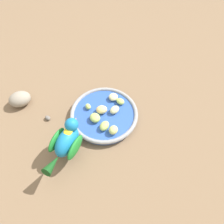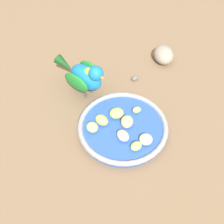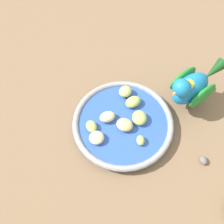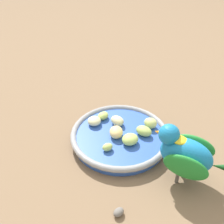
# 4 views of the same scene
# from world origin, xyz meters

# --- Properties ---
(ground_plane) EXTENTS (4.00, 4.00, 0.00)m
(ground_plane) POSITION_xyz_m (0.00, 0.00, 0.00)
(ground_plane) COLOR #7A6047
(feeding_bowl) EXTENTS (0.24, 0.24, 0.03)m
(feeding_bowl) POSITION_xyz_m (0.02, 0.01, 0.02)
(feeding_bowl) COLOR #2D56B7
(feeding_bowl) RESTS_ON ground_plane
(apple_piece_0) EXTENTS (0.04, 0.04, 0.02)m
(apple_piece_0) POSITION_xyz_m (0.07, 0.03, 0.03)
(apple_piece_0) COLOR #B2CC66
(apple_piece_0) RESTS_ON feeding_bowl
(apple_piece_1) EXTENTS (0.05, 0.05, 0.02)m
(apple_piece_1) POSITION_xyz_m (-0.05, 0.02, 0.03)
(apple_piece_1) COLOR beige
(apple_piece_1) RESTS_ON feeding_bowl
(apple_piece_2) EXTENTS (0.05, 0.04, 0.02)m
(apple_piece_2) POSITION_xyz_m (-0.00, 0.04, 0.03)
(apple_piece_2) COLOR beige
(apple_piece_2) RESTS_ON feeding_bowl
(apple_piece_3) EXTENTS (0.04, 0.05, 0.02)m
(apple_piece_3) POSITION_xyz_m (0.01, 0.00, 0.03)
(apple_piece_3) COLOR #E5C67F
(apple_piece_3) RESTS_ON feeding_bowl
(apple_piece_4) EXTENTS (0.03, 0.04, 0.02)m
(apple_piece_4) POSITION_xyz_m (-0.04, 0.05, 0.03)
(apple_piece_4) COLOR #B2CC66
(apple_piece_4) RESTS_ON feeding_bowl
(apple_piece_5) EXTENTS (0.05, 0.05, 0.02)m
(apple_piece_5) POSITION_xyz_m (0.05, -0.01, 0.03)
(apple_piece_5) COLOR #B2CC66
(apple_piece_5) RESTS_ON feeding_bowl
(apple_piece_6) EXTENTS (0.04, 0.04, 0.03)m
(apple_piece_6) POSITION_xyz_m (0.08, 0.06, 0.03)
(apple_piece_6) COLOR #C6D17A
(apple_piece_6) RESTS_ON feeding_bowl
(apple_piece_7) EXTENTS (0.03, 0.03, 0.02)m
(apple_piece_7) POSITION_xyz_m (0.01, -0.05, 0.03)
(apple_piece_7) COLOR #B2CC66
(apple_piece_7) RESTS_ON feeding_bowl
(parrot) EXTENTS (0.18, 0.09, 0.13)m
(parrot) POSITION_xyz_m (0.18, -0.06, 0.07)
(parrot) COLOR #59544C
(parrot) RESTS_ON ground_plane
(pebble_0) EXTENTS (0.02, 0.03, 0.01)m
(pebble_0) POSITION_xyz_m (0.08, -0.18, 0.01)
(pebble_0) COLOR slate
(pebble_0) RESTS_ON ground_plane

